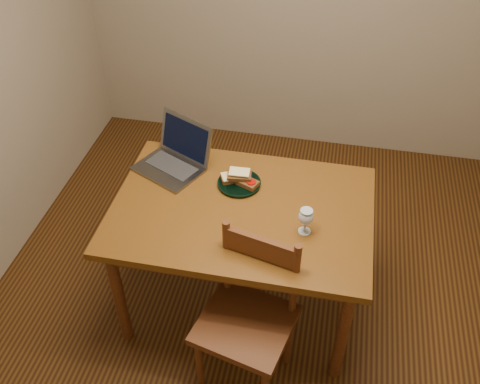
% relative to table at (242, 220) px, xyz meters
% --- Properties ---
extents(floor, '(3.20, 3.20, 0.02)m').
position_rel_table_xyz_m(floor, '(0.12, 0.08, -0.66)').
color(floor, black).
rests_on(floor, ground).
extents(table, '(1.30, 0.90, 0.74)m').
position_rel_table_xyz_m(table, '(0.00, 0.00, 0.00)').
color(table, '#49280C').
rests_on(table, floor).
extents(chair, '(0.50, 0.49, 0.45)m').
position_rel_table_xyz_m(chair, '(0.12, -0.44, -0.16)').
color(chair, '#421C0D').
rests_on(chair, floor).
extents(plate, '(0.23, 0.23, 0.02)m').
position_rel_table_xyz_m(plate, '(-0.05, 0.17, 0.10)').
color(plate, black).
rests_on(plate, table).
extents(sandwich_cheese, '(0.14, 0.11, 0.04)m').
position_rel_table_xyz_m(sandwich_cheese, '(-0.09, 0.18, 0.12)').
color(sandwich_cheese, '#381E0C').
rests_on(sandwich_cheese, plate).
extents(sandwich_tomato, '(0.14, 0.11, 0.04)m').
position_rel_table_xyz_m(sandwich_tomato, '(-0.00, 0.16, 0.12)').
color(sandwich_tomato, '#381E0C').
rests_on(sandwich_tomato, plate).
extents(sandwich_top, '(0.13, 0.09, 0.04)m').
position_rel_table_xyz_m(sandwich_top, '(-0.05, 0.17, 0.15)').
color(sandwich_top, '#381E0C').
rests_on(sandwich_top, plate).
extents(milk_glass, '(0.07, 0.07, 0.14)m').
position_rel_table_xyz_m(milk_glass, '(0.33, -0.11, 0.16)').
color(milk_glass, white).
rests_on(milk_glass, table).
extents(laptop, '(0.44, 0.43, 0.25)m').
position_rel_table_xyz_m(laptop, '(-0.42, 0.27, 0.15)').
color(laptop, slate).
rests_on(laptop, table).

